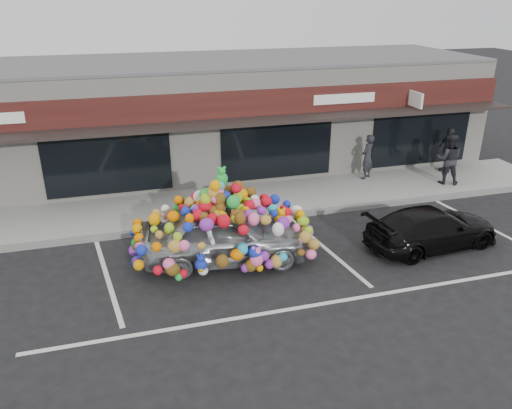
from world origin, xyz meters
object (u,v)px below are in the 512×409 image
object	(u,v)px
toy_car	(224,229)
black_sedan	(432,228)
pedestrian_b	(449,159)
pedestrian_a	(367,157)
pedestrian_c	(448,150)

from	to	relation	value
toy_car	black_sedan	world-z (taller)	toy_car
pedestrian_b	black_sedan	bearing A→B (deg)	79.84
toy_car	pedestrian_b	xyz separation A→B (m)	(9.11, 3.20, 0.15)
pedestrian_a	pedestrian_c	world-z (taller)	pedestrian_c
toy_car	pedestrian_c	distance (m)	10.80
toy_car	black_sedan	distance (m)	5.91
black_sedan	pedestrian_a	distance (m)	5.31
black_sedan	pedestrian_c	world-z (taller)	pedestrian_c
pedestrian_b	pedestrian_c	world-z (taller)	pedestrian_b
toy_car	pedestrian_c	world-z (taller)	toy_car
pedestrian_a	pedestrian_b	xyz separation A→B (m)	(2.62, -1.27, 0.08)
pedestrian_b	pedestrian_a	bearing A→B (deg)	3.37
black_sedan	pedestrian_c	bearing A→B (deg)	-43.88
black_sedan	pedestrian_b	world-z (taller)	pedestrian_b
pedestrian_b	pedestrian_c	distance (m)	1.38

